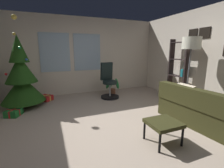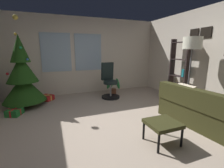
{
  "view_description": "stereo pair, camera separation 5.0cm",
  "coord_description": "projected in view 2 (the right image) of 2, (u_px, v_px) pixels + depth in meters",
  "views": [
    {
      "loc": [
        -1.12,
        -2.53,
        1.47
      ],
      "look_at": [
        0.11,
        0.51,
        0.75
      ],
      "focal_mm": 25.07,
      "sensor_mm": 36.0,
      "label": 1
    },
    {
      "loc": [
        -1.08,
        -2.55,
        1.47
      ],
      "look_at": [
        0.11,
        0.51,
        0.75
      ],
      "focal_mm": 25.07,
      "sensor_mm": 36.0,
      "label": 2
    }
  ],
  "objects": [
    {
      "name": "wall_right_with_frames",
      "position": [
        219.0,
        59.0,
        3.67
      ],
      "size": [
        0.12,
        5.58,
        2.53
      ],
      "color": "beige",
      "rests_on": "ground_plane"
    },
    {
      "name": "footstool",
      "position": [
        163.0,
        125.0,
        2.47
      ],
      "size": [
        0.49,
        0.45,
        0.37
      ],
      "color": "#333317",
      "rests_on": "ground_plane"
    },
    {
      "name": "potted_plant",
      "position": [
        112.0,
        86.0,
        5.23
      ],
      "size": [
        0.49,
        0.38,
        0.61
      ],
      "color": "brown",
      "rests_on": "ground_plane"
    },
    {
      "name": "office_chair",
      "position": [
        110.0,
        84.0,
        4.87
      ],
      "size": [
        0.56,
        0.56,
        1.1
      ],
      "color": "black",
      "rests_on": "ground_plane"
    },
    {
      "name": "wall_back_with_windows",
      "position": [
        84.0,
        56.0,
        5.32
      ],
      "size": [
        5.15,
        0.12,
        2.53
      ],
      "color": "beige",
      "rests_on": "ground_plane"
    },
    {
      "name": "holiday_tree",
      "position": [
        23.0,
        78.0,
        4.0
      ],
      "size": [
        1.05,
        1.05,
        2.29
      ],
      "color": "#4C331E",
      "rests_on": "ground_plane"
    },
    {
      "name": "gift_box_green",
      "position": [
        15.0,
        112.0,
        3.59
      ],
      "size": [
        0.38,
        0.4,
        0.16
      ],
      "color": "#1E722D",
      "rests_on": "ground_plane"
    },
    {
      "name": "couch",
      "position": [
        224.0,
        117.0,
        2.85
      ],
      "size": [
        1.59,
        2.15,
        0.79
      ],
      "color": "#333317",
      "rests_on": "ground_plane"
    },
    {
      "name": "floor_lamp",
      "position": [
        192.0,
        47.0,
        3.67
      ],
      "size": [
        0.43,
        0.43,
        1.77
      ],
      "color": "slate",
      "rests_on": "ground_plane"
    },
    {
      "name": "gift_box_red",
      "position": [
        47.0,
        98.0,
        4.67
      ],
      "size": [
        0.45,
        0.44,
        0.16
      ],
      "color": "red",
      "rests_on": "ground_plane"
    },
    {
      "name": "bookshelf",
      "position": [
        179.0,
        74.0,
        4.53
      ],
      "size": [
        0.18,
        0.64,
        1.78
      ],
      "color": "black",
      "rests_on": "ground_plane"
    },
    {
      "name": "ground_plane",
      "position": [
        116.0,
        130.0,
        3.03
      ],
      "size": [
        5.15,
        5.58,
        0.1
      ],
      "primitive_type": "cube",
      "color": "#B8A491"
    }
  ]
}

